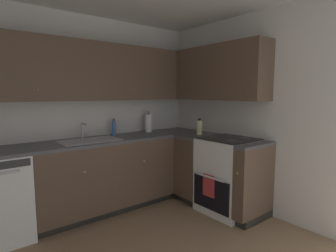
{
  "coord_description": "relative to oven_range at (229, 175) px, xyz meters",
  "views": [
    {
      "loc": [
        -1.06,
        -1.63,
        1.48
      ],
      "look_at": [
        0.98,
        0.93,
        1.09
      ],
      "focal_mm": 29.18,
      "sensor_mm": 36.0,
      "label": 1
    }
  ],
  "objects": [
    {
      "name": "wall_back",
      "position": [
        -1.6,
        1.32,
        0.76
      ],
      "size": [
        3.86,
        0.05,
        2.45
      ],
      "primitive_type": "cube",
      "color": "silver",
      "rests_on": "ground_plane"
    },
    {
      "name": "wall_right",
      "position": [
        0.31,
        -0.48,
        0.76
      ],
      "size": [
        0.05,
        3.66,
        2.45
      ],
      "primitive_type": "cube",
      "color": "silver",
      "rests_on": "ground_plane"
    },
    {
      "name": "lower_cabinets_back",
      "position": [
        -1.2,
        1.0,
        -0.02
      ],
      "size": [
        1.75,
        0.62,
        0.88
      ],
      "color": "brown",
      "rests_on": "ground_plane"
    },
    {
      "name": "countertop_back",
      "position": [
        -1.2,
        0.99,
        0.43
      ],
      "size": [
        2.96,
        0.6,
        0.03
      ],
      "primitive_type": "cube",
      "color": "#4C4C51",
      "rests_on": "lower_cabinets_back"
    },
    {
      "name": "lower_cabinets_right",
      "position": [
        -0.02,
        0.25,
        -0.02
      ],
      "size": [
        0.62,
        1.15,
        0.88
      ],
      "color": "brown",
      "rests_on": "ground_plane"
    },
    {
      "name": "countertop_right",
      "position": [
        -0.02,
        0.25,
        0.43
      ],
      "size": [
        0.6,
        1.15,
        0.03
      ],
      "color": "#4C4C51",
      "rests_on": "lower_cabinets_right"
    },
    {
      "name": "oven_range",
      "position": [
        0.0,
        0.0,
        0.0
      ],
      "size": [
        0.68,
        0.62,
        1.07
      ],
      "color": "white",
      "rests_on": "ground_plane"
    },
    {
      "name": "upper_cabinets_back",
      "position": [
        -1.36,
        1.13,
        1.28
      ],
      "size": [
        2.64,
        0.34,
        0.7
      ],
      "color": "brown"
    },
    {
      "name": "upper_cabinets_right",
      "position": [
        0.12,
        0.45,
        1.28
      ],
      "size": [
        0.32,
        1.68,
        0.7
      ],
      "color": "brown"
    },
    {
      "name": "sink",
      "position": [
        -1.39,
        0.96,
        0.41
      ],
      "size": [
        0.69,
        0.4,
        0.1
      ],
      "color": "#B7B7BC",
      "rests_on": "countertop_back"
    },
    {
      "name": "faucet",
      "position": [
        -1.39,
        1.17,
        0.57
      ],
      "size": [
        0.07,
        0.16,
        0.2
      ],
      "color": "silver",
      "rests_on": "countertop_back"
    },
    {
      "name": "soap_bottle",
      "position": [
        -0.97,
        1.17,
        0.55
      ],
      "size": [
        0.05,
        0.05,
        0.23
      ],
      "color": "#3F72BF",
      "rests_on": "countertop_back"
    },
    {
      "name": "paper_towel_roll",
      "position": [
        -0.42,
        1.15,
        0.58
      ],
      "size": [
        0.11,
        0.11,
        0.31
      ],
      "color": "white",
      "rests_on": "countertop_back"
    },
    {
      "name": "oil_bottle",
      "position": [
        -0.02,
        0.51,
        0.55
      ],
      "size": [
        0.08,
        0.08,
        0.22
      ],
      "color": "beige",
      "rests_on": "countertop_right"
    }
  ]
}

